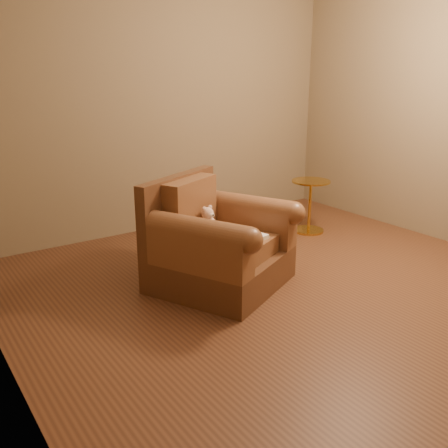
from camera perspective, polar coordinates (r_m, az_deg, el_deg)
floor at (r=3.84m, az=7.96°, el=-7.60°), size 4.00×4.00×0.00m
room at (r=3.48m, az=9.21°, el=18.89°), size 4.02×4.02×2.71m
armchair at (r=3.82m, az=-0.91°, el=-2.38°), size 1.20×1.17×0.82m
teddy_bear at (r=3.83m, az=-1.67°, el=0.16°), size 0.16×0.18×0.22m
guidebook at (r=3.67m, az=1.88°, el=-1.75°), size 0.43×0.32×0.03m
side_table at (r=5.13m, az=9.78°, el=2.22°), size 0.38×0.38×0.54m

